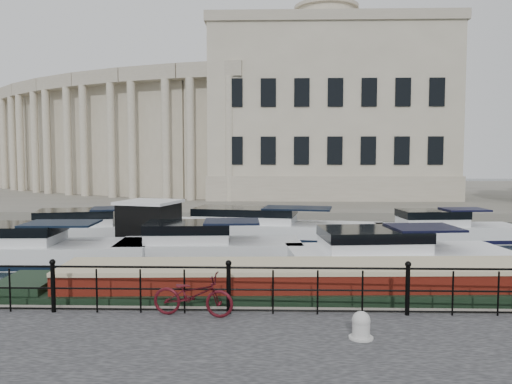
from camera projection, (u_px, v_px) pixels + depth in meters
ground_plane at (236, 307)px, 13.54m from camera, size 160.00×160.00×0.00m
far_bank at (261, 193)px, 52.40m from camera, size 120.00×42.00×0.55m
railing at (229, 285)px, 11.21m from camera, size 24.14×0.14×1.22m
civic_building at (250, 126)px, 47.67m from camera, size 53.55×31.84×16.85m
bicycle at (193, 295)px, 11.05m from camera, size 1.90×0.90×0.96m
mooring_bollard at (361, 326)px, 9.69m from camera, size 0.48×0.48×0.54m
narrowboat at (316, 295)px, 13.46m from camera, size 17.14×3.02×1.62m
harbour_hut at (150, 226)px, 22.41m from camera, size 3.87×3.50×2.20m
cabin_cruisers at (231, 242)px, 21.63m from camera, size 25.47×11.14×1.99m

